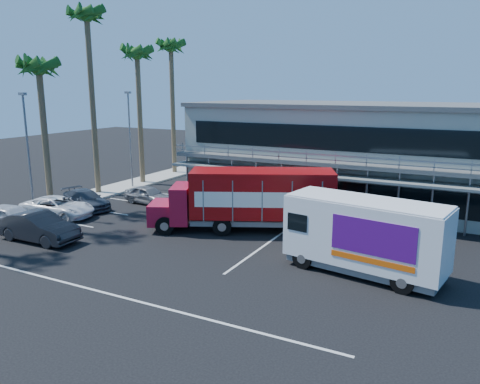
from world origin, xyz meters
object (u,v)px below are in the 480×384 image
at_px(red_truck, 250,198).
at_px(parked_car_b, 39,227).
at_px(white_van, 365,235).
at_px(parked_car_a, 11,218).

bearing_deg(red_truck, parked_car_b, -167.65).
bearing_deg(white_van, red_truck, 163.82).
relative_size(red_truck, white_van, 1.46).
distance_m(parked_car_a, parked_car_b, 3.04).
relative_size(white_van, parked_car_b, 1.52).
distance_m(white_van, parked_car_a, 20.39).
bearing_deg(red_truck, parked_car_a, -176.59).
height_order(red_truck, parked_car_a, red_truck).
xyz_separation_m(red_truck, parked_car_a, (-12.53, -6.69, -1.20)).
xyz_separation_m(parked_car_a, parked_car_b, (3.00, -0.50, -0.00)).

